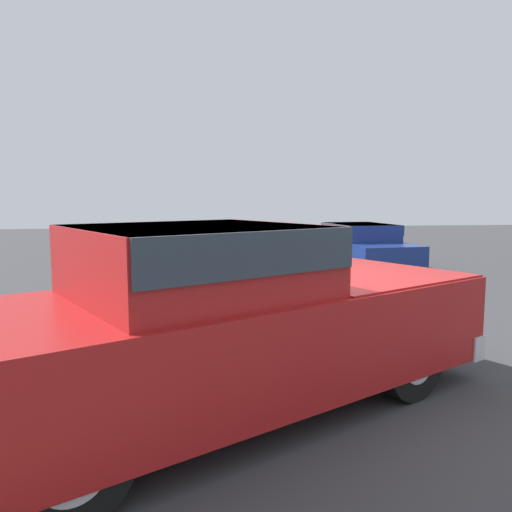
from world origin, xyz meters
TOP-DOWN VIEW (x-y plane):
  - ground_plane at (0.00, 0.00)m, footprint 60.00×60.00m
  - stall_stripe_a at (-3.35, 9.16)m, footprint 0.12×4.50m
  - stall_stripe_b at (-0.38, 9.16)m, footprint 0.12×4.50m
  - stall_stripe_c at (2.58, 9.16)m, footprint 0.12×4.50m
  - stall_stripe_d at (5.55, 9.16)m, footprint 0.12×4.50m
  - pickup_truck at (-0.83, -0.47)m, footprint 6.03×4.51m
  - parked_sedan_a at (-1.72, 9.04)m, footprint 2.13×4.82m
  - parked_sedan_b at (1.16, 9.40)m, footprint 2.11×4.32m
  - parked_sedan_c at (4.11, 9.22)m, footprint 2.16×4.61m
  - wheel_stop_curb at (0.67, 12.15)m, footprint 1.74×0.20m

SIDE VIEW (x-z plane):
  - ground_plane at x=0.00m, z-range 0.00..0.00m
  - stall_stripe_a at x=-3.35m, z-range 0.00..0.01m
  - stall_stripe_b at x=-0.38m, z-range 0.00..0.01m
  - stall_stripe_c at x=2.58m, z-range 0.00..0.01m
  - stall_stripe_d at x=5.55m, z-range 0.00..0.01m
  - wheel_stop_curb at x=0.67m, z-range 0.00..0.14m
  - parked_sedan_b at x=1.16m, z-range 0.04..1.20m
  - parked_sedan_a at x=-1.72m, z-range 0.04..1.30m
  - parked_sedan_c at x=4.11m, z-range 0.04..1.33m
  - pickup_truck at x=-0.83m, z-range -0.01..1.81m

